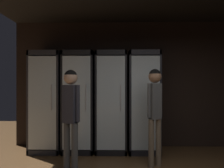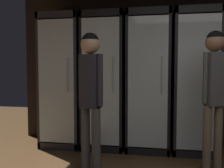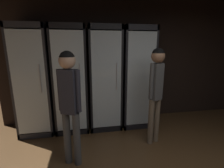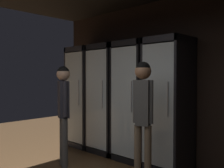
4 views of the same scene
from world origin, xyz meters
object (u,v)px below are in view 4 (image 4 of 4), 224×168
(cooler_left, at_px, (109,99))
(cooler_right, at_px, (170,105))
(cooler_center, at_px, (137,102))
(shopper_near, at_px, (63,103))
(shopper_far, at_px, (143,106))
(cooler_far_left, at_px, (87,97))

(cooler_left, xyz_separation_m, cooler_right, (1.35, 0.00, -0.00))
(cooler_center, distance_m, cooler_right, 0.67)
(cooler_center, height_order, shopper_near, cooler_center)
(cooler_center, relative_size, cooler_right, 1.00)
(cooler_right, height_order, shopper_far, cooler_right)
(cooler_left, distance_m, shopper_near, 1.13)
(cooler_far_left, bearing_deg, cooler_center, -0.03)
(shopper_far, bearing_deg, shopper_near, -167.84)
(cooler_right, relative_size, shopper_far, 1.25)
(cooler_right, bearing_deg, shopper_far, -83.88)
(cooler_left, height_order, cooler_center, same)
(cooler_center, distance_m, shopper_far, 1.13)
(cooler_left, bearing_deg, cooler_far_left, 179.85)
(shopper_near, distance_m, shopper_far, 1.41)
(cooler_left, height_order, cooler_right, same)
(shopper_near, bearing_deg, cooler_center, 61.58)
(cooler_center, height_order, shopper_far, cooler_center)
(cooler_left, distance_m, cooler_right, 1.35)
(cooler_right, bearing_deg, shopper_near, -138.65)
(cooler_right, distance_m, shopper_near, 1.71)
(cooler_left, bearing_deg, shopper_near, -86.88)
(cooler_left, bearing_deg, cooler_right, 0.06)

